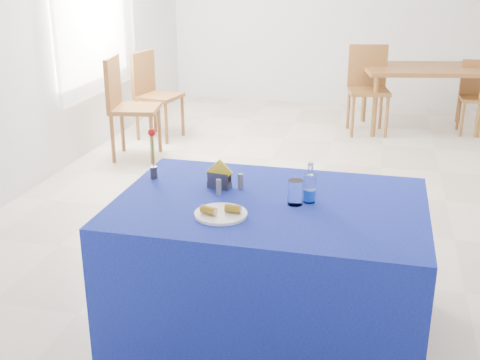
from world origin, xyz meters
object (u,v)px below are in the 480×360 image
(water_bottle, at_px, (310,189))
(chair_win_b, at_px, (152,89))
(oak_table, at_px, (422,73))
(blue_table, at_px, (269,266))
(plate, at_px, (221,214))
(chair_bg_left, at_px, (368,83))
(chair_bg_right, at_px, (477,92))
(chair_win_a, at_px, (125,100))

(water_bottle, distance_m, chair_win_b, 4.11)
(water_bottle, relative_size, oak_table, 0.14)
(blue_table, xyz_separation_m, chair_win_b, (-2.03, 3.48, 0.19))
(water_bottle, bearing_deg, oak_table, 80.47)
(plate, relative_size, chair_win_b, 0.27)
(plate, bearing_deg, chair_win_b, 116.16)
(blue_table, height_order, chair_bg_left, chair_bg_left)
(plate, height_order, chair_bg_left, chair_bg_left)
(blue_table, distance_m, chair_bg_right, 4.84)
(plate, xyz_separation_m, chair_win_b, (-1.83, 3.72, -0.20))
(plate, xyz_separation_m, chair_bg_left, (0.54, 4.56, -0.18))
(chair_bg_left, xyz_separation_m, chair_bg_right, (1.25, 0.25, -0.10))
(blue_table, bearing_deg, chair_bg_left, 85.48)
(chair_bg_right, bearing_deg, blue_table, -111.28)
(water_bottle, relative_size, chair_win_a, 0.21)
(water_bottle, xyz_separation_m, chair_win_b, (-2.22, 3.44, -0.27))
(chair_bg_right, bearing_deg, chair_win_a, -154.68)
(plate, distance_m, chair_win_b, 4.15)
(plate, relative_size, chair_bg_right, 0.31)
(oak_table, relative_size, chair_win_a, 1.47)
(water_bottle, bearing_deg, chair_win_b, 122.88)
(chair_win_a, height_order, chair_win_b, chair_win_a)
(water_bottle, height_order, oak_table, water_bottle)
(blue_table, height_order, chair_win_a, chair_win_a)
(chair_win_a, bearing_deg, blue_table, -153.36)
(blue_table, distance_m, chair_win_a, 3.38)
(water_bottle, distance_m, chair_bg_left, 4.29)
(chair_bg_left, bearing_deg, chair_bg_right, 0.45)
(blue_table, bearing_deg, chair_win_a, 126.61)
(oak_table, relative_size, chair_bg_right, 1.81)
(water_bottle, distance_m, chair_bg_right, 4.76)
(chair_bg_left, relative_size, chair_bg_right, 1.20)
(chair_bg_left, bearing_deg, oak_table, 10.72)
(chair_bg_left, distance_m, chair_win_a, 2.85)
(water_bottle, xyz_separation_m, oak_table, (0.76, 4.53, -0.15))
(blue_table, relative_size, chair_bg_left, 1.58)
(blue_table, bearing_deg, water_bottle, 10.94)
(chair_bg_right, distance_m, chair_win_a, 4.06)
(chair_bg_left, height_order, chair_win_a, chair_win_a)
(plate, bearing_deg, oak_table, 76.44)
(chair_bg_right, relative_size, chair_win_b, 0.86)
(water_bottle, relative_size, chair_bg_right, 0.25)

